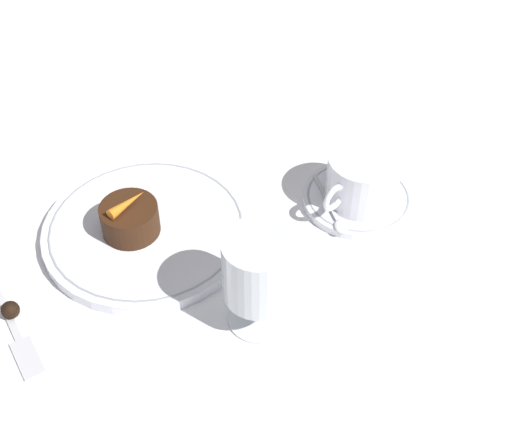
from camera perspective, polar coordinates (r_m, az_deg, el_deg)
ground_plane at (r=0.85m, az=-6.88°, el=-0.45°), size 3.00×3.00×0.00m
dinner_plate at (r=0.84m, az=-8.74°, el=-0.47°), size 0.24×0.24×0.01m
saucer at (r=0.88m, az=8.13°, el=2.07°), size 0.13×0.13×0.01m
coffee_cup at (r=0.85m, az=8.51°, el=3.69°), size 0.11×0.09×0.06m
spoon at (r=0.85m, az=6.14°, el=1.09°), size 0.06×0.10×0.00m
wine_glass at (r=0.70m, az=0.25°, el=-3.93°), size 0.07×0.07×0.12m
fork at (r=0.79m, az=-18.99°, el=-7.42°), size 0.06×0.20×0.01m
dessert_cake at (r=0.82m, az=-10.05°, el=0.39°), size 0.07×0.07×0.04m
carrot_garnish at (r=0.80m, az=-10.27°, el=1.63°), size 0.05×0.02×0.01m
chocolate_truffle at (r=0.79m, az=-19.06°, el=-6.52°), size 0.02×0.02×0.02m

